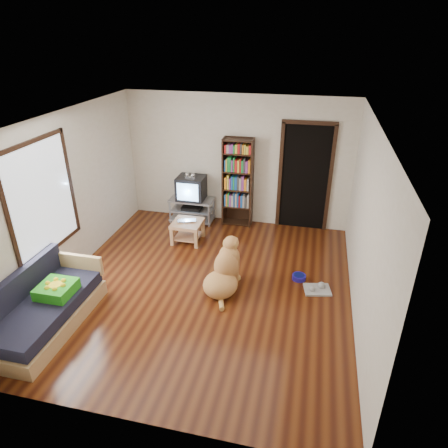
% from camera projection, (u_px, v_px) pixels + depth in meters
% --- Properties ---
extents(ground, '(5.00, 5.00, 0.00)m').
position_uv_depth(ground, '(205.00, 286.00, 6.34)').
color(ground, '#58280F').
rests_on(ground, ground).
extents(ceiling, '(5.00, 5.00, 0.00)m').
position_uv_depth(ceiling, '(200.00, 121.00, 5.18)').
color(ceiling, white).
rests_on(ceiling, ground).
extents(wall_back, '(4.50, 0.00, 4.50)m').
position_uv_depth(wall_back, '(237.00, 161.00, 7.94)').
color(wall_back, beige).
rests_on(wall_back, ground).
extents(wall_front, '(4.50, 0.00, 4.50)m').
position_uv_depth(wall_front, '(127.00, 325.00, 3.58)').
color(wall_front, beige).
rests_on(wall_front, ground).
extents(wall_left, '(0.00, 5.00, 5.00)m').
position_uv_depth(wall_left, '(64.00, 198.00, 6.22)').
color(wall_left, beige).
rests_on(wall_left, ground).
extents(wall_right, '(0.00, 5.00, 5.00)m').
position_uv_depth(wall_right, '(366.00, 228.00, 5.30)').
color(wall_right, beige).
rests_on(wall_right, ground).
extents(green_cushion, '(0.46, 0.46, 0.15)m').
position_uv_depth(green_cushion, '(56.00, 289.00, 5.43)').
color(green_cushion, green).
rests_on(green_cushion, sofa).
extents(laptop, '(0.41, 0.33, 0.03)m').
position_uv_depth(laptop, '(187.00, 222.00, 7.48)').
color(laptop, silver).
rests_on(laptop, coffee_table).
extents(dog_bowl, '(0.22, 0.22, 0.08)m').
position_uv_depth(dog_bowl, '(299.00, 277.00, 6.50)').
color(dog_bowl, '#1E1699').
rests_on(dog_bowl, ground).
extents(grey_rag, '(0.46, 0.39, 0.03)m').
position_uv_depth(grey_rag, '(317.00, 290.00, 6.23)').
color(grey_rag, '#A2A2A2').
rests_on(grey_rag, ground).
extents(window, '(0.03, 1.46, 1.70)m').
position_uv_depth(window, '(42.00, 199.00, 5.69)').
color(window, white).
rests_on(window, wall_left).
extents(doorway, '(1.03, 0.05, 2.19)m').
position_uv_depth(doorway, '(305.00, 175.00, 7.73)').
color(doorway, black).
rests_on(doorway, wall_back).
extents(tv_stand, '(0.90, 0.45, 0.50)m').
position_uv_depth(tv_stand, '(192.00, 209.00, 8.36)').
color(tv_stand, '#99999E').
rests_on(tv_stand, ground).
extents(crt_tv, '(0.55, 0.52, 0.58)m').
position_uv_depth(crt_tv, '(192.00, 187.00, 8.17)').
color(crt_tv, black).
rests_on(crt_tv, tv_stand).
extents(bookshelf, '(0.60, 0.30, 1.80)m').
position_uv_depth(bookshelf, '(238.00, 178.00, 7.93)').
color(bookshelf, black).
rests_on(bookshelf, ground).
extents(sofa, '(0.80, 1.80, 0.80)m').
position_uv_depth(sofa, '(44.00, 310.00, 5.40)').
color(sofa, tan).
rests_on(sofa, ground).
extents(coffee_table, '(0.55, 0.55, 0.40)m').
position_uv_depth(coffee_table, '(188.00, 228.00, 7.56)').
color(coffee_table, tan).
rests_on(coffee_table, ground).
extents(dog, '(0.64, 1.04, 0.84)m').
position_uv_depth(dog, '(225.00, 272.00, 6.15)').
color(dog, '#D28650').
rests_on(dog, ground).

